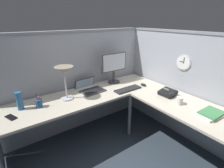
{
  "coord_description": "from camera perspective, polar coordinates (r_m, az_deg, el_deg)",
  "views": [
    {
      "loc": [
        -1.34,
        -1.48,
        1.74
      ],
      "look_at": [
        -0.09,
        0.28,
        0.88
      ],
      "focal_mm": 26.75,
      "sensor_mm": 36.0,
      "label": 1
    }
  ],
  "objects": [
    {
      "name": "ground_plane",
      "position": [
        2.64,
        5.35,
        -19.6
      ],
      "size": [
        6.8,
        6.8,
        0.0
      ],
      "primitive_type": "plane",
      "color": "#2D3842"
    },
    {
      "name": "cubicle_wall_back",
      "position": [
        2.71,
        -12.12,
        0.71
      ],
      "size": [
        2.57,
        0.12,
        1.58
      ],
      "color": "#999EA8",
      "rests_on": "ground"
    },
    {
      "name": "cubicle_wall_right",
      "position": [
        2.69,
        24.02,
        -0.93
      ],
      "size": [
        0.12,
        2.37,
        1.58
      ],
      "color": "#999EA8",
      "rests_on": "ground"
    },
    {
      "name": "desk",
      "position": [
        2.17,
        3.78,
        -9.16
      ],
      "size": [
        2.35,
        2.15,
        0.73
      ],
      "color": "beige",
      "rests_on": "ground"
    },
    {
      "name": "monitor",
      "position": [
        2.72,
        0.65,
        6.33
      ],
      "size": [
        0.46,
        0.2,
        0.5
      ],
      "color": "#38383D",
      "rests_on": "desk"
    },
    {
      "name": "laptop",
      "position": [
        2.55,
        -7.8,
        -1.32
      ],
      "size": [
        0.37,
        0.41,
        0.22
      ],
      "color": "#38383D",
      "rests_on": "desk"
    },
    {
      "name": "keyboard",
      "position": [
        2.52,
        5.43,
        -1.79
      ],
      "size": [
        0.43,
        0.14,
        0.02
      ],
      "primitive_type": "cube",
      "rotation": [
        0.0,
        0.0,
        0.01
      ],
      "color": "#232326",
      "rests_on": "desk"
    },
    {
      "name": "computer_mouse",
      "position": [
        2.71,
        10.69,
        -0.26
      ],
      "size": [
        0.06,
        0.1,
        0.03
      ],
      "primitive_type": "ellipsoid",
      "color": "black",
      "rests_on": "desk"
    },
    {
      "name": "desk_lamp_dome",
      "position": [
        2.2,
        -15.98,
        3.7
      ],
      "size": [
        0.24,
        0.24,
        0.44
      ],
      "color": "#B7BABF",
      "rests_on": "desk"
    },
    {
      "name": "pen_cup",
      "position": [
        2.21,
        -23.67,
        -6.03
      ],
      "size": [
        0.08,
        0.08,
        0.18
      ],
      "color": "navy",
      "rests_on": "desk"
    },
    {
      "name": "cell_phone",
      "position": [
        2.15,
        -31.25,
        -9.7
      ],
      "size": [
        0.12,
        0.16,
        0.01
      ],
      "primitive_type": "cube",
      "rotation": [
        0.0,
        0.0,
        0.39
      ],
      "color": "black",
      "rests_on": "desk"
    },
    {
      "name": "thermos_flask",
      "position": [
        2.23,
        -29.09,
        -5.08
      ],
      "size": [
        0.07,
        0.07,
        0.22
      ],
      "primitive_type": "cylinder",
      "color": "#26598C",
      "rests_on": "desk"
    },
    {
      "name": "office_phone",
      "position": [
        2.45,
        18.57,
        -2.93
      ],
      "size": [
        0.2,
        0.21,
        0.11
      ],
      "color": "black",
      "rests_on": "desk"
    },
    {
      "name": "book_stack",
      "position": [
        2.17,
        30.61,
        -8.72
      ],
      "size": [
        0.31,
        0.26,
        0.04
      ],
      "color": "silver",
      "rests_on": "desk"
    },
    {
      "name": "coffee_mug",
      "position": [
        2.25,
        22.06,
        -5.33
      ],
      "size": [
        0.08,
        0.08,
        0.1
      ],
      "primitive_type": "cylinder",
      "color": "silver",
      "rests_on": "desk"
    },
    {
      "name": "wall_clock",
      "position": [
        2.57,
        23.31,
        6.75
      ],
      "size": [
        0.04,
        0.22,
        0.22
      ],
      "color": "#B7BABF"
    }
  ]
}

